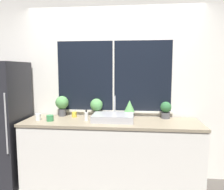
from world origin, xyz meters
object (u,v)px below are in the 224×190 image
at_px(potted_plant_center_right, 129,108).
at_px(mug_white, 38,117).
at_px(sink, 113,117).
at_px(mug_yellow, 74,114).
at_px(mug_green, 50,118).
at_px(potted_plant_far_right, 166,109).
at_px(soap_bottle, 86,116).
at_px(potted_plant_far_left, 62,104).
at_px(potted_plant_center_left, 96,106).

xyz_separation_m(potted_plant_center_right, mug_white, (-1.23, -0.30, -0.09)).
bearing_deg(sink, mug_yellow, 164.50).
bearing_deg(mug_yellow, mug_green, -134.11).
height_order(potted_plant_far_right, mug_white, potted_plant_far_right).
bearing_deg(soap_bottle, potted_plant_far_left, 149.04).
relative_size(sink, soap_bottle, 3.62).
height_order(potted_plant_center_right, potted_plant_far_right, potted_plant_center_right).
bearing_deg(sink, soap_bottle, -174.63).
xyz_separation_m(mug_yellow, mug_green, (-0.26, -0.27, 0.00)).
bearing_deg(potted_plant_center_left, potted_plant_far_right, 0.00).
relative_size(potted_plant_far_right, mug_white, 2.62).
distance_m(potted_plant_center_right, mug_yellow, 0.80).
relative_size(sink, potted_plant_center_left, 2.05).
bearing_deg(potted_plant_far_right, potted_plant_far_left, 180.00).
height_order(potted_plant_far_left, mug_white, potted_plant_far_left).
xyz_separation_m(potted_plant_far_right, mug_white, (-1.73, -0.30, -0.08)).
xyz_separation_m(potted_plant_center_left, soap_bottle, (-0.09, -0.25, -0.10)).
height_order(potted_plant_center_left, mug_yellow, potted_plant_center_left).
bearing_deg(potted_plant_far_left, sink, -15.65).
distance_m(sink, potted_plant_center_right, 0.32).
distance_m(potted_plant_center_right, mug_white, 1.27).
bearing_deg(potted_plant_center_right, soap_bottle, -156.21).
xyz_separation_m(mug_green, mug_white, (-0.18, 0.02, 0.01)).
relative_size(potted_plant_center_right, potted_plant_far_right, 1.06).
height_order(mug_yellow, mug_green, mug_green).
relative_size(potted_plant_center_left, soap_bottle, 1.77).
relative_size(potted_plant_center_left, mug_white, 2.95).
xyz_separation_m(potted_plant_center_left, potted_plant_center_right, (0.48, 0.00, -0.03)).
bearing_deg(potted_plant_center_right, potted_plant_far_left, 180.00).
xyz_separation_m(potted_plant_center_left, mug_yellow, (-0.32, -0.06, -0.12)).
relative_size(soap_bottle, mug_yellow, 1.99).
bearing_deg(mug_white, mug_yellow, 29.42).
height_order(potted_plant_center_left, mug_white, potted_plant_center_left).
xyz_separation_m(potted_plant_center_left, mug_white, (-0.75, -0.30, -0.12)).
bearing_deg(soap_bottle, potted_plant_center_right, 23.79).
relative_size(potted_plant_center_right, mug_white, 2.78).
xyz_separation_m(sink, potted_plant_far_right, (0.72, 0.22, 0.08)).
relative_size(mug_yellow, mug_white, 0.84).
bearing_deg(potted_plant_far_right, mug_yellow, -177.49).
relative_size(potted_plant_center_left, potted_plant_far_right, 1.12).
height_order(soap_bottle, mug_green, soap_bottle).
distance_m(sink, mug_white, 1.02).
bearing_deg(potted_plant_center_right, mug_yellow, -175.88).
bearing_deg(sink, mug_green, -172.91).
bearing_deg(soap_bottle, sink, 5.37).
height_order(potted_plant_center_left, potted_plant_center_right, potted_plant_center_left).
bearing_deg(mug_yellow, mug_white, -150.58).
xyz_separation_m(sink, mug_white, (-1.01, -0.08, -0.00)).
distance_m(potted_plant_far_right, soap_bottle, 1.11).
bearing_deg(mug_green, potted_plant_center_right, 17.05).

